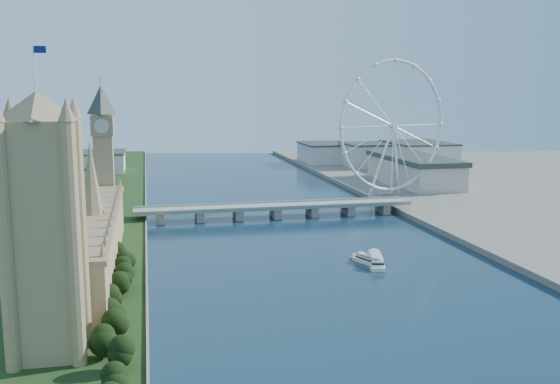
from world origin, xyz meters
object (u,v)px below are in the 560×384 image
object	(u,v)px
london_eye	(393,126)
tour_boat_far	(368,264)
tour_boat_near	(376,265)
victoria_tower	(43,218)

from	to	relation	value
london_eye	tour_boat_far	world-z (taller)	london_eye
london_eye	tour_boat_far	size ratio (longest dim) A/B	4.94
tour_boat_near	tour_boat_far	size ratio (longest dim) A/B	1.27
victoria_tower	tour_boat_near	size ratio (longest dim) A/B	3.51
london_eye	tour_boat_near	size ratio (longest dim) A/B	3.89
victoria_tower	tour_boat_near	xyz separation A→B (m)	(163.34, 98.17, -54.49)
london_eye	tour_boat_far	xyz separation A→B (m)	(-94.70, -198.10, -67.52)
tour_boat_near	tour_boat_far	world-z (taller)	tour_boat_near
victoria_tower	tour_boat_near	world-z (taller)	victoria_tower
victoria_tower	london_eye	world-z (taller)	london_eye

